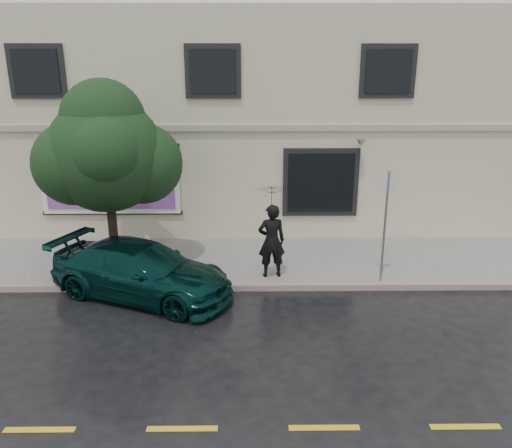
{
  "coord_description": "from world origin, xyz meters",
  "views": [
    {
      "loc": [
        1.08,
        -9.89,
        5.37
      ],
      "look_at": [
        1.2,
        2.2,
        1.51
      ],
      "focal_mm": 35.0,
      "sensor_mm": 36.0,
      "label": 1
    }
  ],
  "objects_px": {
    "pedestrian": "(272,241)",
    "car": "(141,271)",
    "fire_hydrant": "(146,250)",
    "street_tree": "(106,155)"
  },
  "relations": [
    {
      "from": "pedestrian",
      "to": "car",
      "type": "bearing_deg",
      "value": 6.37
    },
    {
      "from": "car",
      "to": "pedestrian",
      "type": "height_order",
      "value": "pedestrian"
    },
    {
      "from": "car",
      "to": "fire_hydrant",
      "type": "relative_size",
      "value": 5.22
    },
    {
      "from": "car",
      "to": "pedestrian",
      "type": "bearing_deg",
      "value": -52.22
    },
    {
      "from": "car",
      "to": "street_tree",
      "type": "bearing_deg",
      "value": 60.03
    },
    {
      "from": "pedestrian",
      "to": "street_tree",
      "type": "xyz_separation_m",
      "value": [
        -4.12,
        0.44,
        2.12
      ]
    },
    {
      "from": "pedestrian",
      "to": "street_tree",
      "type": "relative_size",
      "value": 0.42
    },
    {
      "from": "car",
      "to": "street_tree",
      "type": "relative_size",
      "value": 1.0
    },
    {
      "from": "car",
      "to": "pedestrian",
      "type": "xyz_separation_m",
      "value": [
        3.16,
        0.83,
        0.45
      ]
    },
    {
      "from": "street_tree",
      "to": "fire_hydrant",
      "type": "height_order",
      "value": "street_tree"
    }
  ]
}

